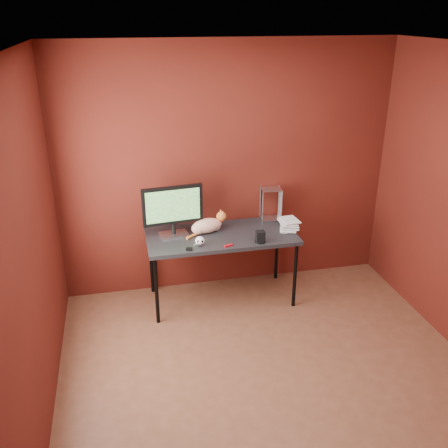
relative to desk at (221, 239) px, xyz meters
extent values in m
cube|color=#59301E|center=(0.15, -1.37, -0.70)|extent=(3.50, 3.50, 0.01)
cube|color=silver|center=(0.15, -1.37, 1.90)|extent=(3.50, 3.50, 0.02)
cube|color=#49130D|center=(0.15, 0.38, 0.60)|extent=(3.50, 0.02, 2.60)
cube|color=#49130D|center=(0.15, -3.12, 0.60)|extent=(3.50, 0.02, 2.60)
cube|color=#49130D|center=(-1.60, -1.37, 0.60)|extent=(0.02, 3.50, 2.60)
cube|color=black|center=(0.00, 0.00, 0.03)|extent=(1.50, 0.70, 0.04)
cylinder|color=black|center=(-0.70, -0.30, -0.34)|extent=(0.04, 0.04, 0.71)
cylinder|color=black|center=(0.70, -0.30, -0.34)|extent=(0.04, 0.04, 0.71)
cylinder|color=black|center=(-0.70, 0.30, -0.34)|extent=(0.04, 0.04, 0.71)
cylinder|color=black|center=(0.70, 0.30, -0.34)|extent=(0.04, 0.04, 0.71)
cube|color=#A6A6AA|center=(-0.47, 0.07, 0.06)|extent=(0.30, 0.22, 0.02)
cylinder|color=black|center=(-0.47, 0.07, 0.13)|extent=(0.04, 0.04, 0.12)
cube|color=black|center=(-0.47, 0.07, 0.38)|extent=(0.60, 0.10, 0.39)
cube|color=#154813|center=(-0.47, 0.07, 0.38)|extent=(0.53, 0.06, 0.32)
ellipsoid|color=#C15629|center=(-0.13, 0.08, 0.12)|extent=(0.34, 0.23, 0.15)
ellipsoid|color=#C15629|center=(-0.22, 0.06, 0.11)|extent=(0.17, 0.17, 0.12)
sphere|color=white|center=(-0.04, 0.10, 0.10)|extent=(0.10, 0.10, 0.10)
sphere|color=orange|center=(0.03, 0.11, 0.20)|extent=(0.10, 0.10, 0.10)
cone|color=orange|center=(0.04, 0.09, 0.25)|extent=(0.03, 0.03, 0.04)
cone|color=orange|center=(0.02, 0.14, 0.25)|extent=(0.03, 0.03, 0.04)
cylinder|color=#B8230C|center=(0.01, 0.11, 0.16)|extent=(0.07, 0.07, 0.01)
cylinder|color=orange|center=(-0.29, 0.00, 0.06)|extent=(0.15, 0.12, 0.03)
ellipsoid|color=white|center=(-0.25, -0.21, 0.10)|extent=(0.09, 0.09, 0.09)
ellipsoid|color=black|center=(-0.27, -0.24, 0.11)|extent=(0.02, 0.01, 0.03)
ellipsoid|color=black|center=(-0.23, -0.24, 0.11)|extent=(0.02, 0.01, 0.03)
cube|color=black|center=(-0.25, -0.25, 0.08)|extent=(0.05, 0.01, 0.00)
cylinder|color=black|center=(0.33, -0.27, 0.06)|extent=(0.10, 0.10, 0.01)
cube|color=black|center=(0.33, -0.27, 0.12)|extent=(0.09, 0.08, 0.10)
imported|color=beige|center=(0.63, 0.00, 0.16)|extent=(0.23, 0.26, 0.22)
imported|color=beige|center=(0.63, 0.00, 0.38)|extent=(0.21, 0.25, 0.22)
imported|color=beige|center=(0.63, 0.00, 0.60)|extent=(0.19, 0.24, 0.22)
imported|color=beige|center=(0.63, 0.00, 0.82)|extent=(0.16, 0.22, 0.22)
imported|color=beige|center=(0.63, 0.00, 1.04)|extent=(0.18, 0.23, 0.22)
cylinder|color=#A6A6AA|center=(0.50, 0.19, 0.23)|extent=(0.01, 0.01, 0.35)
cylinder|color=#A6A6AA|center=(0.70, 0.19, 0.23)|extent=(0.01, 0.01, 0.35)
cylinder|color=#A6A6AA|center=(0.50, 0.36, 0.23)|extent=(0.01, 0.01, 0.35)
cylinder|color=#A6A6AA|center=(0.70, 0.36, 0.23)|extent=(0.01, 0.01, 0.35)
cube|color=#A6A6AA|center=(0.60, 0.27, 0.06)|extent=(0.22, 0.19, 0.01)
cube|color=#A6A6AA|center=(0.60, 0.27, 0.39)|extent=(0.22, 0.19, 0.01)
cube|color=#9F0C14|center=(0.01, -0.29, 0.06)|extent=(0.09, 0.05, 0.02)
cube|color=black|center=(-0.37, -0.29, 0.06)|extent=(0.06, 0.05, 0.03)
cylinder|color=#A6A6AA|center=(-0.30, -0.19, 0.05)|extent=(0.04, 0.04, 0.00)
camera|label=1|loc=(-0.95, -4.47, 2.13)|focal=40.00mm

